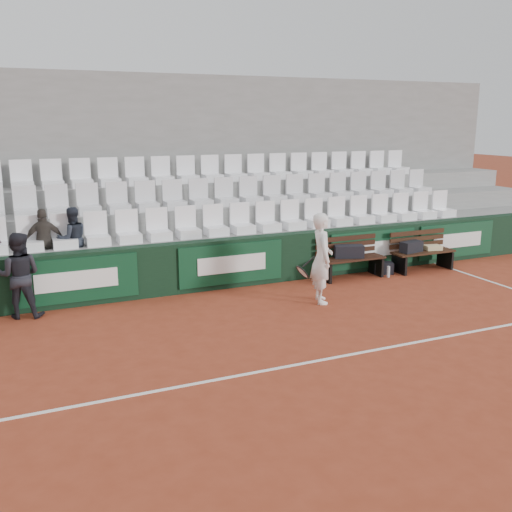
{
  "coord_description": "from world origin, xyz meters",
  "views": [
    {
      "loc": [
        -4.18,
        -6.54,
        3.32
      ],
      "look_at": [
        -0.29,
        2.4,
        1.0
      ],
      "focal_mm": 40.0,
      "sensor_mm": 36.0,
      "label": 1
    }
  ],
  "objects": [
    {
      "name": "ball_kid",
      "position": [
        -4.14,
        3.69,
        0.75
      ],
      "size": [
        0.86,
        0.75,
        1.49
      ],
      "primitive_type": "imported",
      "rotation": [
        0.0,
        0.0,
        2.85
      ],
      "color": "black",
      "rests_on": "ground"
    },
    {
      "name": "seat_row_back",
      "position": [
        0.0,
        6.35,
        2.21
      ],
      "size": [
        11.9,
        0.44,
        0.63
      ],
      "primitive_type": "cube",
      "color": "white",
      "rests_on": "grandstand_tier_back"
    },
    {
      "name": "bench_right",
      "position": [
        4.3,
        3.45,
        0.23
      ],
      "size": [
        1.5,
        0.56,
        0.45
      ],
      "primitive_type": "cube",
      "color": "#341C0F",
      "rests_on": "ground"
    },
    {
      "name": "grandstand_tier_front",
      "position": [
        0.0,
        4.62,
        0.5
      ],
      "size": [
        18.0,
        0.95,
        1.0
      ],
      "primitive_type": "cube",
      "color": "gray",
      "rests_on": "ground"
    },
    {
      "name": "ground",
      "position": [
        0.0,
        0.0,
        0.0
      ],
      "size": [
        80.0,
        80.0,
        0.0
      ],
      "primitive_type": "plane",
      "color": "#983A22",
      "rests_on": "ground"
    },
    {
      "name": "towel",
      "position": [
        4.58,
        3.48,
        0.5
      ],
      "size": [
        0.41,
        0.33,
        0.1
      ],
      "primitive_type": "cube",
      "rotation": [
        0.0,
        0.0,
        -0.21
      ],
      "color": "beige",
      "rests_on": "bench_right"
    },
    {
      "name": "sports_bag_ground",
      "position": [
        3.31,
        3.57,
        0.13
      ],
      "size": [
        0.49,
        0.39,
        0.26
      ],
      "primitive_type": "cube",
      "rotation": [
        0.0,
        0.0,
        -0.38
      ],
      "color": "black",
      "rests_on": "ground"
    },
    {
      "name": "grandstand_rear_wall",
      "position": [
        0.0,
        7.15,
        2.2
      ],
      "size": [
        18.0,
        0.3,
        4.4
      ],
      "primitive_type": "cube",
      "color": "gray",
      "rests_on": "ground"
    },
    {
      "name": "seat_row_mid",
      "position": [
        0.0,
        5.4,
        1.77
      ],
      "size": [
        11.9,
        0.44,
        0.63
      ],
      "primitive_type": "cube",
      "color": "silver",
      "rests_on": "grandstand_tier_mid"
    },
    {
      "name": "bench_left",
      "position": [
        2.46,
        3.55,
        0.23
      ],
      "size": [
        1.5,
        0.56,
        0.45
      ],
      "primitive_type": "cube",
      "color": "black",
      "rests_on": "ground"
    },
    {
      "name": "sports_bag_left",
      "position": [
        2.41,
        3.6,
        0.58
      ],
      "size": [
        0.68,
        0.46,
        0.27
      ],
      "primitive_type": "cube",
      "rotation": [
        0.0,
        0.0,
        -0.34
      ],
      "color": "black",
      "rests_on": "bench_left"
    },
    {
      "name": "water_bottle_near",
      "position": [
        1.6,
        3.34,
        0.12
      ],
      "size": [
        0.07,
        0.07,
        0.24
      ],
      "primitive_type": "cylinder",
      "color": "silver",
      "rests_on": "ground"
    },
    {
      "name": "spectator_b",
      "position": [
        -3.65,
        4.5,
        1.6
      ],
      "size": [
        0.7,
        0.29,
        1.2
      ],
      "primitive_type": "imported",
      "rotation": [
        0.0,
        0.0,
        3.14
      ],
      "color": "#37312C",
      "rests_on": "grandstand_tier_front"
    },
    {
      "name": "back_barrier",
      "position": [
        0.07,
        3.99,
        0.5
      ],
      "size": [
        18.0,
        0.34,
        1.0
      ],
      "color": "black",
      "rests_on": "ground"
    },
    {
      "name": "sports_bag_right",
      "position": [
        3.97,
        3.48,
        0.57
      ],
      "size": [
        0.56,
        0.34,
        0.24
      ],
      "primitive_type": "cube",
      "rotation": [
        0.0,
        0.0,
        0.19
      ],
      "color": "black",
      "rests_on": "bench_right"
    },
    {
      "name": "grandstand_tier_mid",
      "position": [
        0.0,
        5.58,
        0.72
      ],
      "size": [
        18.0,
        0.95,
        1.45
      ],
      "primitive_type": "cube",
      "color": "gray",
      "rests_on": "ground"
    },
    {
      "name": "grandstand_tier_back",
      "position": [
        0.0,
        6.53,
        0.95
      ],
      "size": [
        18.0,
        0.95,
        1.9
      ],
      "primitive_type": "cube",
      "color": "gray",
      "rests_on": "ground"
    },
    {
      "name": "seat_row_front",
      "position": [
        0.0,
        4.45,
        1.31
      ],
      "size": [
        11.9,
        0.44,
        0.63
      ],
      "primitive_type": "cube",
      "color": "white",
      "rests_on": "grandstand_tier_front"
    },
    {
      "name": "tennis_player",
      "position": [
        1.01,
        2.35,
        0.84
      ],
      "size": [
        0.78,
        0.71,
        1.69
      ],
      "color": "white",
      "rests_on": "ground"
    },
    {
      "name": "water_bottle_far",
      "position": [
        3.23,
        3.27,
        0.12
      ],
      "size": [
        0.07,
        0.07,
        0.25
      ],
      "primitive_type": "cylinder",
      "color": "#B0C0C7",
      "rests_on": "ground"
    },
    {
      "name": "spectator_c",
      "position": [
        -3.15,
        4.5,
        1.6
      ],
      "size": [
        0.65,
        0.54,
        1.2
      ],
      "primitive_type": "imported",
      "rotation": [
        0.0,
        0.0,
        3.3
      ],
      "color": "#1E232D",
      "rests_on": "grandstand_tier_front"
    },
    {
      "name": "court_baseline",
      "position": [
        0.0,
        0.0,
        0.0
      ],
      "size": [
        18.0,
        0.06,
        0.01
      ],
      "primitive_type": "cube",
      "color": "white",
      "rests_on": "ground"
    }
  ]
}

